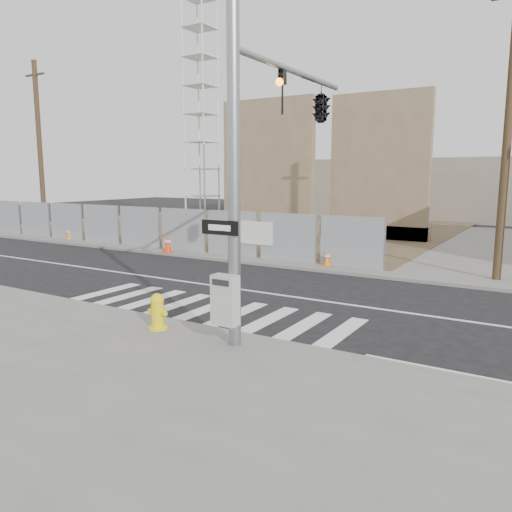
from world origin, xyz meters
The scene contains 14 objects.
ground centered at (0.00, 0.00, 0.00)m, with size 100.00×100.00×0.00m, color black.
sidewalk_far centered at (0.00, 14.00, 0.06)m, with size 50.00×20.00×0.12m, color slate.
signal_pole centered at (2.49, -2.05, 4.78)m, with size 0.96×5.87×7.00m.
chain_link_fence centered at (-10.00, 5.00, 1.12)m, with size 24.60×0.04×2.00m, color gray.
concrete_wall_left centered at (-7.00, 13.08, 3.38)m, with size 6.00×1.30×8.00m.
concrete_wall_right centered at (-0.50, 14.08, 3.38)m, with size 5.50×1.30×8.00m.
crane_tower centered at (-15.00, 17.00, 9.02)m, with size 2.60×2.60×18.15m.
utility_pole_left centered at (-18.00, 5.50, 5.20)m, with size 1.60×0.28×10.00m.
utility_pole_right centered at (6.50, 5.50, 5.20)m, with size 1.60×0.28×10.00m.
fire_hydrant centered at (0.35, -4.84, 0.54)m, with size 0.54×0.54×0.85m.
traffic_cone_a centered at (-15.22, 4.99, 0.43)m, with size 0.41×0.41×0.64m.
traffic_cone_b centered at (-11.06, 5.21, 0.42)m, with size 0.41×0.41×0.62m.
traffic_cone_c centered at (-7.29, 4.22, 0.51)m, with size 0.49×0.49×0.80m.
traffic_cone_d centered at (0.43, 4.87, 0.42)m, with size 0.38×0.38×0.62m.
Camera 1 is at (8.18, -13.27, 3.69)m, focal length 35.00 mm.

